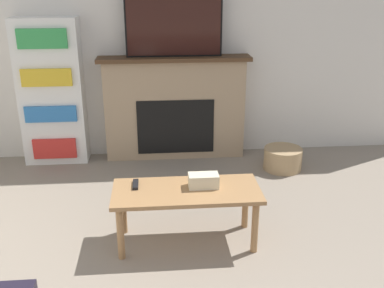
# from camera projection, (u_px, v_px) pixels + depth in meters

# --- Properties ---
(wall_back) EXTENTS (6.02, 0.06, 2.70)m
(wall_back) POSITION_uv_depth(u_px,v_px,m) (179.00, 30.00, 4.68)
(wall_back) COLOR silver
(wall_back) RESTS_ON ground_plane
(fireplace) EXTENTS (1.59, 0.28, 1.11)m
(fireplace) POSITION_uv_depth(u_px,v_px,m) (175.00, 108.00, 4.82)
(fireplace) COLOR tan
(fireplace) RESTS_ON ground_plane
(tv) EXTENTS (0.98, 0.03, 0.62)m
(tv) POSITION_uv_depth(u_px,v_px,m) (174.00, 26.00, 4.50)
(tv) COLOR black
(tv) RESTS_ON fireplace
(coffee_table) EXTENTS (1.08, 0.47, 0.44)m
(coffee_table) POSITION_uv_depth(u_px,v_px,m) (187.00, 197.00, 3.28)
(coffee_table) COLOR #A87A4C
(coffee_table) RESTS_ON ground_plane
(tissue_box) EXTENTS (0.22, 0.12, 0.10)m
(tissue_box) POSITION_uv_depth(u_px,v_px,m) (203.00, 181.00, 3.29)
(tissue_box) COLOR beige
(tissue_box) RESTS_ON coffee_table
(remote_control) EXTENTS (0.04, 0.15, 0.02)m
(remote_control) POSITION_uv_depth(u_px,v_px,m) (136.00, 184.00, 3.31)
(remote_control) COLOR black
(remote_control) RESTS_ON coffee_table
(bookshelf) EXTENTS (0.65, 0.29, 1.51)m
(bookshelf) POSITION_uv_depth(u_px,v_px,m) (51.00, 93.00, 4.63)
(bookshelf) COLOR white
(bookshelf) RESTS_ON ground_plane
(storage_basket) EXTENTS (0.39, 0.39, 0.23)m
(storage_basket) POSITION_uv_depth(u_px,v_px,m) (283.00, 159.00, 4.64)
(storage_basket) COLOR tan
(storage_basket) RESTS_ON ground_plane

